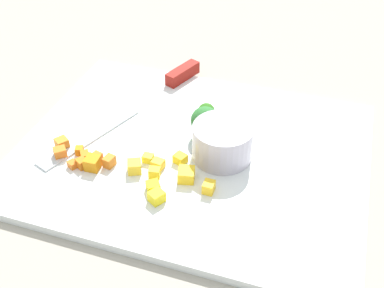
{
  "coord_description": "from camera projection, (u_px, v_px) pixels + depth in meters",
  "views": [
    {
      "loc": [
        -0.16,
        0.48,
        0.44
      ],
      "look_at": [
        0.0,
        0.0,
        0.02
      ],
      "focal_mm": 44.27,
      "sensor_mm": 36.0,
      "label": 1
    }
  ],
  "objects": [
    {
      "name": "ground_plane",
      "position": [
        192.0,
        156.0,
        0.67
      ],
      "size": [
        4.0,
        4.0,
        0.0
      ],
      "primitive_type": "plane",
      "color": "#9F9788"
    },
    {
      "name": "cutting_board",
      "position": [
        192.0,
        153.0,
        0.66
      ],
      "size": [
        0.48,
        0.37,
        0.01
      ],
      "primitive_type": "cube",
      "color": "white",
      "rests_on": "ground_plane"
    },
    {
      "name": "prep_bowl",
      "position": [
        222.0,
        143.0,
        0.63
      ],
      "size": [
        0.08,
        0.08,
        0.05
      ],
      "primitive_type": "cylinder",
      "color": "#BBB2C4",
      "rests_on": "cutting_board"
    },
    {
      "name": "chef_knife",
      "position": [
        155.0,
        92.0,
        0.76
      ],
      "size": [
        0.14,
        0.31,
        0.02
      ],
      "rotation": [
        0.0,
        0.0,
        1.2
      ],
      "color": "silver",
      "rests_on": "cutting_board"
    },
    {
      "name": "carrot_dice_0",
      "position": [
        73.0,
        164.0,
        0.63
      ],
      "size": [
        0.02,
        0.01,
        0.01
      ],
      "primitive_type": "cube",
      "rotation": [
        0.0,
        0.0,
        2.67
      ],
      "color": "orange",
      "rests_on": "cutting_board"
    },
    {
      "name": "carrot_dice_1",
      "position": [
        109.0,
        161.0,
        0.63
      ],
      "size": [
        0.01,
        0.02,
        0.01
      ],
      "primitive_type": "cube",
      "rotation": [
        0.0,
        0.0,
        2.95
      ],
      "color": "orange",
      "rests_on": "cutting_board"
    },
    {
      "name": "carrot_dice_2",
      "position": [
        62.0,
        144.0,
        0.66
      ],
      "size": [
        0.02,
        0.02,
        0.02
      ],
      "primitive_type": "cube",
      "rotation": [
        0.0,
        0.0,
        0.97
      ],
      "color": "orange",
      "rests_on": "cutting_board"
    },
    {
      "name": "carrot_dice_3",
      "position": [
        80.0,
        151.0,
        0.65
      ],
      "size": [
        0.01,
        0.01,
        0.01
      ],
      "primitive_type": "cube",
      "rotation": [
        0.0,
        0.0,
        1.92
      ],
      "color": "orange",
      "rests_on": "cutting_board"
    },
    {
      "name": "carrot_dice_4",
      "position": [
        97.0,
        157.0,
        0.64
      ],
      "size": [
        0.01,
        0.01,
        0.01
      ],
      "primitive_type": "cube",
      "rotation": [
        0.0,
        0.0,
        1.33
      ],
      "color": "orange",
      "rests_on": "cutting_board"
    },
    {
      "name": "carrot_dice_5",
      "position": [
        93.0,
        163.0,
        0.62
      ],
      "size": [
        0.02,
        0.02,
        0.02
      ],
      "primitive_type": "cube",
      "rotation": [
        0.0,
        0.0,
        0.04
      ],
      "color": "orange",
      "rests_on": "cutting_board"
    },
    {
      "name": "carrot_dice_6",
      "position": [
        85.0,
        156.0,
        0.64
      ],
      "size": [
        0.02,
        0.02,
        0.01
      ],
      "primitive_type": "cube",
      "rotation": [
        0.0,
        0.0,
        2.21
      ],
      "color": "orange",
      "rests_on": "cutting_board"
    },
    {
      "name": "carrot_dice_7",
      "position": [
        82.0,
        163.0,
        0.63
      ],
      "size": [
        0.02,
        0.02,
        0.01
      ],
      "primitive_type": "cube",
      "rotation": [
        0.0,
        0.0,
        1.03
      ],
      "color": "orange",
      "rests_on": "cutting_board"
    },
    {
      "name": "carrot_dice_8",
      "position": [
        60.0,
        153.0,
        0.64
      ],
      "size": [
        0.02,
        0.02,
        0.01
      ],
      "primitive_type": "cube",
      "rotation": [
        0.0,
        0.0,
        0.73
      ],
      "color": "orange",
      "rests_on": "cutting_board"
    },
    {
      "name": "pepper_dice_0",
      "position": [
        209.0,
        187.0,
        0.59
      ],
      "size": [
        0.01,
        0.02,
        0.01
      ],
      "primitive_type": "cube",
      "rotation": [
        0.0,
        0.0,
        1.56
      ],
      "color": "yellow",
      "rests_on": "cutting_board"
    },
    {
      "name": "pepper_dice_1",
      "position": [
        148.0,
        158.0,
        0.64
      ],
      "size": [
        0.01,
        0.01,
        0.01
      ],
      "primitive_type": "cube",
      "rotation": [
        0.0,
        0.0,
        1.58
      ],
      "color": "yellow",
      "rests_on": "cutting_board"
    },
    {
      "name": "pepper_dice_2",
      "position": [
        158.0,
        164.0,
        0.63
      ],
      "size": [
        0.02,
        0.02,
        0.01
      ],
      "primitive_type": "cube",
      "rotation": [
        0.0,
        0.0,
        2.98
      ],
      "color": "yellow",
      "rests_on": "cutting_board"
    },
    {
      "name": "pepper_dice_3",
      "position": [
        186.0,
        175.0,
        0.61
      ],
      "size": [
        0.02,
        0.03,
        0.02
      ],
      "primitive_type": "cube",
      "rotation": [
        0.0,
        0.0,
        0.22
      ],
      "color": "yellow",
      "rests_on": "cutting_board"
    },
    {
      "name": "pepper_dice_4",
      "position": [
        155.0,
        173.0,
        0.61
      ],
      "size": [
        0.02,
        0.01,
        0.01
      ],
      "primitive_type": "cube",
      "rotation": [
        0.0,
        0.0,
        0.18
      ],
      "color": "yellow",
      "rests_on": "cutting_board"
    },
    {
      "name": "pepper_dice_5",
      "position": [
        157.0,
        197.0,
        0.58
      ],
      "size": [
        0.02,
        0.02,
        0.01
      ],
      "primitive_type": "cube",
      "rotation": [
        0.0,
        0.0,
        2.6
      ],
      "color": "yellow",
      "rests_on": "cutting_board"
    },
    {
      "name": "pepper_dice_6",
      "position": [
        134.0,
        167.0,
        0.62
      ],
      "size": [
        0.02,
        0.02,
        0.02
      ],
      "primitive_type": "cube",
      "rotation": [
        0.0,
        0.0,
        0.43
      ],
      "color": "yellow",
      "rests_on": "cutting_board"
    },
    {
      "name": "pepper_dice_7",
      "position": [
        180.0,
        159.0,
        0.63
      ],
      "size": [
        0.02,
        0.02,
        0.01
      ],
      "primitive_type": "cube",
      "rotation": [
        0.0,
        0.0,
        1.2
      ],
      "color": "yellow",
      "rests_on": "cutting_board"
    },
    {
      "name": "pepper_dice_8",
      "position": [
        153.0,
        187.0,
        0.59
      ],
      "size": [
        0.02,
        0.02,
        0.01
      ],
      "primitive_type": "cube",
      "rotation": [
        0.0,
        0.0,
        0.64
      ],
      "color": "yellow",
      "rests_on": "cutting_board"
    },
    {
      "name": "broccoli_floret_0",
      "position": [
        209.0,
        113.0,
        0.7
      ],
      "size": [
        0.03,
        0.03,
        0.03
      ],
      "color": "#8FC262",
      "rests_on": "cutting_board"
    },
    {
      "name": "broccoli_floret_1",
      "position": [
        205.0,
        121.0,
        0.67
      ],
      "size": [
        0.04,
        0.04,
        0.05
      ],
      "color": "#8BB658",
      "rests_on": "cutting_board"
    }
  ]
}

